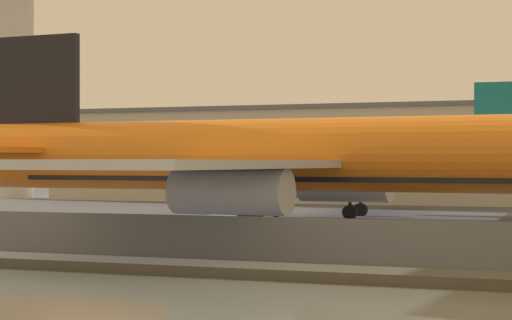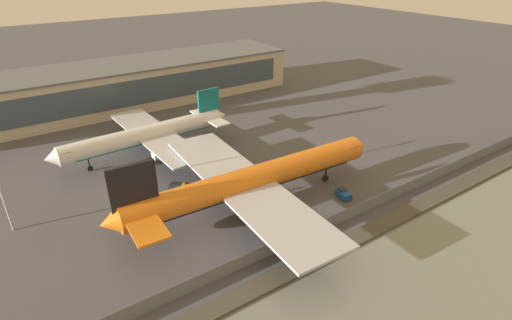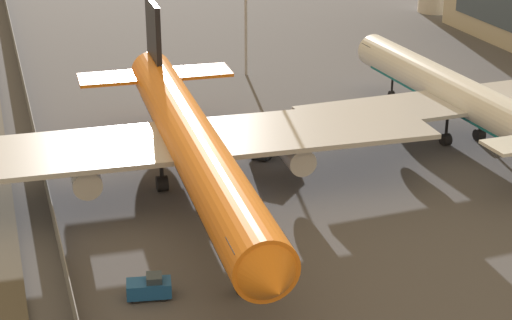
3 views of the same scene
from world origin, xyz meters
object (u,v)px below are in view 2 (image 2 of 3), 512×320
at_px(baggage_tug, 343,194).
at_px(ops_van, 183,190).
at_px(passenger_jet_white_teal, 149,135).
at_px(cargo_jet_orange, 251,181).

distance_m(baggage_tug, ops_van, 29.70).
distance_m(passenger_jet_white_teal, baggage_tug, 44.10).
relative_size(cargo_jet_orange, ops_van, 10.02).
height_order(cargo_jet_orange, passenger_jet_white_teal, cargo_jet_orange).
height_order(cargo_jet_orange, baggage_tug, cargo_jet_orange).
height_order(cargo_jet_orange, ops_van, cargo_jet_orange).
xyz_separation_m(baggage_tug, ops_van, (-24.28, 17.09, 0.47)).
xyz_separation_m(passenger_jet_white_teal, ops_van, (-1.46, -20.45, -3.40)).
bearing_deg(passenger_jet_white_teal, baggage_tug, -58.69).
bearing_deg(cargo_jet_orange, baggage_tug, -23.99).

